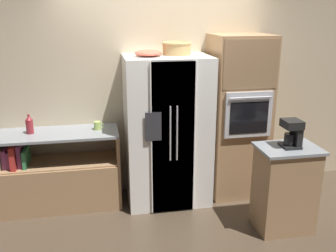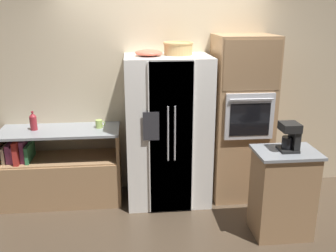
# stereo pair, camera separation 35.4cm
# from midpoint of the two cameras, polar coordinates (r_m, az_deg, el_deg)

# --- Properties ---
(ground_plane) EXTENTS (20.00, 20.00, 0.00)m
(ground_plane) POSITION_cam_midpoint_polar(r_m,az_deg,el_deg) (4.78, 2.04, -11.28)
(ground_plane) COLOR #4C3D2D
(wall_back) EXTENTS (12.00, 0.06, 2.80)m
(wall_back) POSITION_cam_midpoint_polar(r_m,az_deg,el_deg) (4.74, 1.46, 6.53)
(wall_back) COLOR beige
(wall_back) RESTS_ON ground_plane
(counter_left) EXTENTS (1.41, 0.57, 0.93)m
(counter_left) POSITION_cam_midpoint_polar(r_m,az_deg,el_deg) (4.77, -13.86, -7.28)
(counter_left) COLOR #A87F56
(counter_left) RESTS_ON ground_plane
(refrigerator) EXTENTS (0.99, 0.75, 1.79)m
(refrigerator) POSITION_cam_midpoint_polar(r_m,az_deg,el_deg) (4.49, 2.25, -0.78)
(refrigerator) COLOR white
(refrigerator) RESTS_ON ground_plane
(wall_oven) EXTENTS (0.69, 0.69, 2.01)m
(wall_oven) POSITION_cam_midpoint_polar(r_m,az_deg,el_deg) (4.70, 13.16, 1.10)
(wall_oven) COLOR #A87F56
(wall_oven) RESTS_ON ground_plane
(island_counter) EXTENTS (0.63, 0.47, 0.94)m
(island_counter) POSITION_cam_midpoint_polar(r_m,az_deg,el_deg) (4.16, 19.44, -9.61)
(island_counter) COLOR #A87F56
(island_counter) RESTS_ON ground_plane
(wicker_basket) EXTENTS (0.35, 0.35, 0.15)m
(wicker_basket) POSITION_cam_midpoint_polar(r_m,az_deg,el_deg) (4.40, 3.92, 11.78)
(wicker_basket) COLOR tan
(wicker_basket) RESTS_ON refrigerator
(fruit_bowl) EXTENTS (0.31, 0.31, 0.07)m
(fruit_bowl) POSITION_cam_midpoint_polar(r_m,az_deg,el_deg) (4.27, -0.55, 11.08)
(fruit_bowl) COLOR #DB664C
(fruit_bowl) RESTS_ON refrigerator
(bottle_tall) EXTENTS (0.08, 0.08, 0.23)m
(bottle_tall) POSITION_cam_midpoint_polar(r_m,az_deg,el_deg) (4.61, -17.81, 0.67)
(bottle_tall) COLOR maroon
(bottle_tall) RESTS_ON counter_left
(mug) EXTENTS (0.12, 0.08, 0.10)m
(mug) POSITION_cam_midpoint_polar(r_m,az_deg,el_deg) (4.53, -8.26, 0.30)
(mug) COLOR #B2D166
(mug) RESTS_ON counter_left
(coffee_maker) EXTENTS (0.18, 0.20, 0.29)m
(coffee_maker) POSITION_cam_midpoint_polar(r_m,az_deg,el_deg) (3.95, 20.71, -1.43)
(coffee_maker) COLOR black
(coffee_maker) RESTS_ON island_counter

